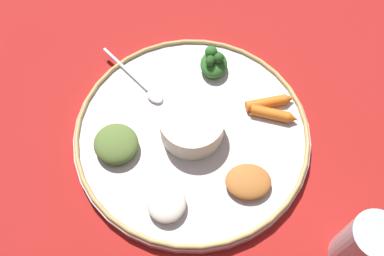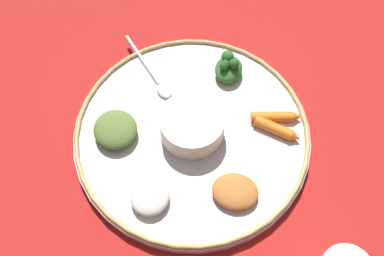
% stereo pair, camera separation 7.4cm
% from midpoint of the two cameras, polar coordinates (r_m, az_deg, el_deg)
% --- Properties ---
extents(ground_plane, '(2.40, 2.40, 0.00)m').
position_cam_midpoint_polar(ground_plane, '(0.77, -2.74, -1.44)').
color(ground_plane, maroon).
extents(platter, '(0.40, 0.40, 0.02)m').
position_cam_midpoint_polar(platter, '(0.76, -2.77, -1.13)').
color(platter, silver).
rests_on(platter, ground_plane).
extents(platter_rim, '(0.40, 0.40, 0.01)m').
position_cam_midpoint_polar(platter_rim, '(0.75, -2.81, -0.70)').
color(platter_rim, tan).
rests_on(platter_rim, platter).
extents(center_bowl, '(0.11, 0.11, 0.05)m').
position_cam_midpoint_polar(center_bowl, '(0.73, -2.89, 0.12)').
color(center_bowl, beige).
rests_on(center_bowl, platter).
extents(spoon, '(0.06, 0.16, 0.01)m').
position_cam_midpoint_polar(spoon, '(0.81, -9.18, 5.44)').
color(spoon, silver).
rests_on(spoon, platter).
extents(greens_pile, '(0.07, 0.08, 0.05)m').
position_cam_midpoint_polar(greens_pile, '(0.80, 0.16, 8.23)').
color(greens_pile, '#2D6628').
rests_on(greens_pile, platter).
extents(carrot_near_spoon, '(0.07, 0.07, 0.02)m').
position_cam_midpoint_polar(carrot_near_spoon, '(0.76, 7.80, 1.53)').
color(carrot_near_spoon, orange).
rests_on(carrot_near_spoon, platter).
extents(carrot_outer, '(0.09, 0.04, 0.02)m').
position_cam_midpoint_polar(carrot_outer, '(0.78, 7.31, 3.07)').
color(carrot_outer, orange).
rests_on(carrot_outer, platter).
extents(mound_collards, '(0.09, 0.09, 0.03)m').
position_cam_midpoint_polar(mound_collards, '(0.74, -12.58, -2.25)').
color(mound_collards, '#567033').
rests_on(mound_collards, platter).
extents(mound_rice_white, '(0.08, 0.08, 0.02)m').
position_cam_midpoint_polar(mound_rice_white, '(0.69, -6.39, -9.90)').
color(mound_rice_white, silver).
rests_on(mound_rice_white, platter).
extents(mound_chickpea, '(0.09, 0.09, 0.02)m').
position_cam_midpoint_polar(mound_chickpea, '(0.70, 4.29, -7.20)').
color(mound_chickpea, '#B2662D').
rests_on(mound_chickpea, platter).
extents(drinking_glass, '(0.07, 0.07, 0.12)m').
position_cam_midpoint_polar(drinking_glass, '(0.68, 18.09, -14.62)').
color(drinking_glass, silver).
rests_on(drinking_glass, ground_plane).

